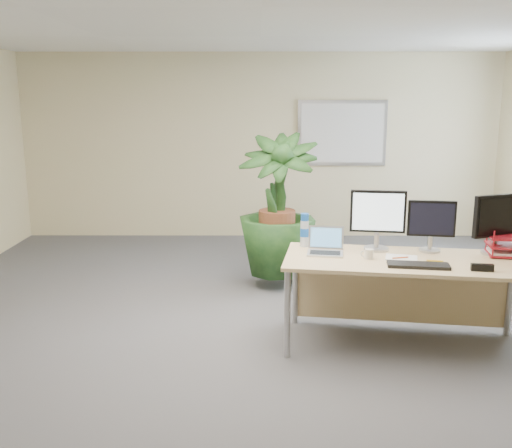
{
  "coord_description": "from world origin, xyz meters",
  "views": [
    {
      "loc": [
        -0.02,
        -4.46,
        2.04
      ],
      "look_at": [
        -0.04,
        0.35,
        0.98
      ],
      "focal_mm": 40.0,
      "sensor_mm": 36.0,
      "label": 1
    }
  ],
  "objects_px": {
    "desk": "(404,274)",
    "floor_plant": "(277,220)",
    "monitor_right": "(431,223)",
    "laptop": "(326,246)",
    "monitor_left": "(378,216)"
  },
  "relations": [
    {
      "from": "desk",
      "to": "floor_plant",
      "type": "distance_m",
      "value": 1.8
    },
    {
      "from": "monitor_right",
      "to": "laptop",
      "type": "xyz_separation_m",
      "value": [
        -0.9,
        -0.04,
        -0.2
      ]
    },
    {
      "from": "floor_plant",
      "to": "monitor_left",
      "type": "bearing_deg",
      "value": -57.65
    },
    {
      "from": "desk",
      "to": "monitor_right",
      "type": "distance_m",
      "value": 0.5
    },
    {
      "from": "desk",
      "to": "floor_plant",
      "type": "relative_size",
      "value": 1.38
    },
    {
      "from": "floor_plant",
      "to": "laptop",
      "type": "relative_size",
      "value": 4.48
    },
    {
      "from": "monitor_left",
      "to": "laptop",
      "type": "xyz_separation_m",
      "value": [
        -0.45,
        -0.09,
        -0.24
      ]
    },
    {
      "from": "desk",
      "to": "monitor_left",
      "type": "xyz_separation_m",
      "value": [
        -0.2,
        0.18,
        0.46
      ]
    },
    {
      "from": "monitor_right",
      "to": "floor_plant",
      "type": "bearing_deg",
      "value": 133.34
    },
    {
      "from": "desk",
      "to": "laptop",
      "type": "height_order",
      "value": "laptop"
    },
    {
      "from": "desk",
      "to": "laptop",
      "type": "relative_size",
      "value": 6.2
    },
    {
      "from": "desk",
      "to": "monitor_left",
      "type": "bearing_deg",
      "value": 138.21
    },
    {
      "from": "monitor_left",
      "to": "monitor_right",
      "type": "xyz_separation_m",
      "value": [
        0.45,
        -0.05,
        -0.04
      ]
    },
    {
      "from": "monitor_right",
      "to": "laptop",
      "type": "height_order",
      "value": "monitor_right"
    },
    {
      "from": "desk",
      "to": "laptop",
      "type": "distance_m",
      "value": 0.7
    }
  ]
}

